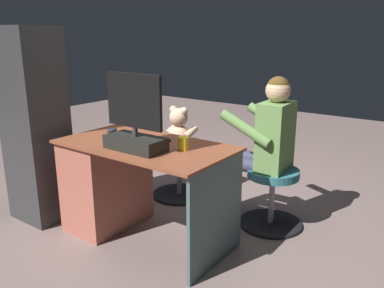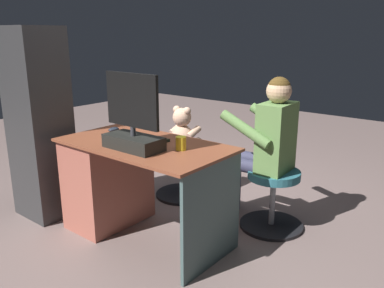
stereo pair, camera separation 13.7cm
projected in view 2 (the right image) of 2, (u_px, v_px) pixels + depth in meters
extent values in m
plane|color=#73605C|center=(179.00, 219.00, 3.27)|extent=(10.00, 10.00, 0.00)
cube|color=brown|center=(144.00, 145.00, 2.80)|extent=(1.25, 0.68, 0.02)
cube|color=#A35748|center=(109.00, 180.00, 3.15)|extent=(0.40, 0.62, 0.71)
cube|color=#3F5756|center=(212.00, 216.00, 2.54)|extent=(0.02, 0.61, 0.71)
cube|color=black|center=(134.00, 142.00, 2.65)|extent=(0.42, 0.20, 0.09)
cylinder|color=#333338|center=(133.00, 131.00, 2.63)|extent=(0.04, 0.04, 0.06)
cube|color=black|center=(132.00, 100.00, 2.57)|extent=(0.46, 0.02, 0.35)
cube|color=black|center=(133.00, 100.00, 2.58)|extent=(0.42, 0.00, 0.32)
cube|color=black|center=(142.00, 137.00, 2.91)|extent=(0.42, 0.14, 0.02)
ellipsoid|color=#1E242F|center=(114.00, 129.00, 3.11)|extent=(0.06, 0.10, 0.04)
cylinder|color=yellow|center=(181.00, 143.00, 2.63)|extent=(0.07, 0.07, 0.09)
cube|color=black|center=(119.00, 138.00, 2.91)|extent=(0.07, 0.15, 0.02)
cylinder|color=black|center=(183.00, 194.00, 3.75)|extent=(0.50, 0.50, 0.03)
cylinder|color=gray|center=(182.00, 174.00, 3.69)|extent=(0.04, 0.04, 0.38)
cylinder|color=#383C8A|center=(182.00, 151.00, 3.63)|extent=(0.38, 0.38, 0.06)
ellipsoid|color=#D9A788|center=(182.00, 136.00, 3.60)|extent=(0.21, 0.17, 0.22)
sphere|color=#D9A788|center=(182.00, 117.00, 3.55)|extent=(0.17, 0.17, 0.17)
sphere|color=beige|center=(187.00, 117.00, 3.61)|extent=(0.06, 0.06, 0.06)
sphere|color=#D9A788|center=(187.00, 111.00, 3.50)|extent=(0.07, 0.07, 0.07)
sphere|color=#D9A788|center=(177.00, 109.00, 3.57)|extent=(0.07, 0.07, 0.07)
cylinder|color=#D9A788|center=(194.00, 132.00, 3.55)|extent=(0.06, 0.16, 0.11)
cylinder|color=#D9A788|center=(176.00, 129.00, 3.67)|extent=(0.06, 0.16, 0.11)
cylinder|color=#D9A788|center=(195.00, 142.00, 3.67)|extent=(0.07, 0.13, 0.07)
cylinder|color=#D9A788|center=(186.00, 140.00, 3.74)|extent=(0.07, 0.13, 0.07)
cylinder|color=black|center=(271.00, 225.00, 3.15)|extent=(0.50, 0.50, 0.03)
cylinder|color=gray|center=(272.00, 201.00, 3.09)|extent=(0.04, 0.04, 0.38)
cylinder|color=#2A6470|center=(274.00, 174.00, 3.03)|extent=(0.40, 0.40, 0.06)
cube|color=#5B8044|center=(276.00, 138.00, 2.95)|extent=(0.21, 0.33, 0.52)
sphere|color=tan|center=(279.00, 91.00, 2.86)|extent=(0.18, 0.18, 0.18)
sphere|color=#4C3617|center=(279.00, 88.00, 2.85)|extent=(0.17, 0.17, 0.17)
cylinder|color=#5B8044|center=(245.00, 129.00, 2.88)|extent=(0.41, 0.09, 0.25)
cylinder|color=#5B8044|center=(273.00, 120.00, 3.17)|extent=(0.41, 0.09, 0.25)
cylinder|color=#303149|center=(245.00, 165.00, 3.09)|extent=(0.42, 0.13, 0.11)
cylinder|color=#303149|center=(223.00, 189.00, 3.29)|extent=(0.10, 0.10, 0.47)
cylinder|color=#303149|center=(257.00, 160.00, 3.21)|extent=(0.42, 0.13, 0.11)
cylinder|color=#303149|center=(235.00, 183.00, 3.41)|extent=(0.10, 0.10, 0.47)
cube|color=#2E2E2F|center=(40.00, 125.00, 3.19)|extent=(0.44, 0.36, 1.53)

